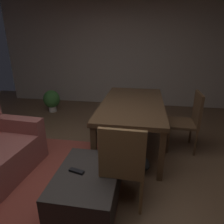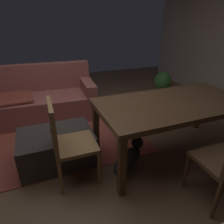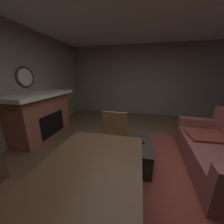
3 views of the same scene
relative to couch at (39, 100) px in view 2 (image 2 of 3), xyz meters
The scene contains 9 objects.
floor 1.36m from the couch, 76.71° to the right, with size 8.24×8.24×0.00m, color brown.
area_rug 0.82m from the couch, 81.93° to the right, with size 2.60×2.00×0.01m, color brown.
couch is the anchor object (origin of this frame).
ottoman_coffee_table 1.45m from the couch, 85.76° to the right, with size 0.87×0.63×0.41m, color #2D2826.
tv_remote 1.34m from the couch, 85.84° to the right, with size 0.05×0.16×0.02m, color black.
dining_table 2.36m from the couch, 50.25° to the right, with size 1.84×0.96×0.74m.
dining_chair_west 1.81m from the couch, 84.25° to the right, with size 0.45×0.45×0.93m.
potted_plant 2.76m from the couch, ahead, with size 0.38×0.38×0.53m.
small_dog 2.09m from the couch, 65.38° to the right, with size 0.55×0.47×0.28m.
Camera 2 is at (-0.32, -2.32, 1.65)m, focal length 32.48 mm.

